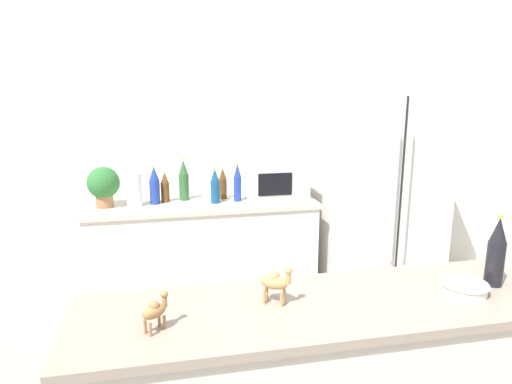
# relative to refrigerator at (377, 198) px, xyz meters

# --- Properties ---
(wall_back) EXTENTS (8.00, 0.06, 2.55)m
(wall_back) POSITION_rel_refrigerator_xyz_m (-1.07, 0.41, 0.40)
(wall_back) COLOR white
(wall_back) RESTS_ON ground_plane
(back_counter) EXTENTS (1.75, 0.63, 0.91)m
(back_counter) POSITION_rel_refrigerator_xyz_m (-1.44, 0.08, -0.42)
(back_counter) COLOR silver
(back_counter) RESTS_ON ground_plane
(refrigerator) EXTENTS (0.92, 0.76, 1.74)m
(refrigerator) POSITION_rel_refrigerator_xyz_m (0.00, 0.00, 0.00)
(refrigerator) COLOR silver
(refrigerator) RESTS_ON ground_plane
(potted_plant) EXTENTS (0.23, 0.23, 0.30)m
(potted_plant) POSITION_rel_refrigerator_xyz_m (-2.15, 0.04, 0.20)
(potted_plant) COLOR #9E6B47
(potted_plant) RESTS_ON back_counter
(paper_towel_roll) EXTENTS (0.11, 0.11, 0.25)m
(paper_towel_roll) POSITION_rel_refrigerator_xyz_m (-1.93, 0.02, 0.16)
(paper_towel_roll) COLOR white
(paper_towel_roll) RESTS_ON back_counter
(microwave) EXTENTS (0.48, 0.37, 0.28)m
(microwave) POSITION_rel_refrigerator_xyz_m (-0.85, 0.10, 0.17)
(microwave) COLOR white
(microwave) RESTS_ON back_counter
(back_bottle_0) EXTENTS (0.07, 0.07, 0.27)m
(back_bottle_0) POSITION_rel_refrigerator_xyz_m (-1.34, -0.00, 0.16)
(back_bottle_0) COLOR navy
(back_bottle_0) RESTS_ON back_counter
(back_bottle_1) EXTENTS (0.08, 0.08, 0.29)m
(back_bottle_1) POSITION_rel_refrigerator_xyz_m (-1.79, 0.06, 0.17)
(back_bottle_1) COLOR navy
(back_bottle_1) RESTS_ON back_counter
(back_bottle_2) EXTENTS (0.06, 0.06, 0.30)m
(back_bottle_2) POSITION_rel_refrigerator_xyz_m (-1.16, 0.02, 0.18)
(back_bottle_2) COLOR navy
(back_bottle_2) RESTS_ON back_counter
(back_bottle_3) EXTENTS (0.08, 0.08, 0.32)m
(back_bottle_3) POSITION_rel_refrigerator_xyz_m (-1.57, 0.14, 0.19)
(back_bottle_3) COLOR #2D6033
(back_bottle_3) RESTS_ON back_counter
(back_bottle_4) EXTENTS (0.06, 0.06, 0.25)m
(back_bottle_4) POSITION_rel_refrigerator_xyz_m (-1.26, 0.12, 0.16)
(back_bottle_4) COLOR brown
(back_bottle_4) RESTS_ON back_counter
(back_bottle_5) EXTENTS (0.07, 0.07, 0.24)m
(back_bottle_5) POSITION_rel_refrigerator_xyz_m (-1.71, 0.11, 0.15)
(back_bottle_5) COLOR brown
(back_bottle_5) RESTS_ON back_counter
(wine_bottle) EXTENTS (0.07, 0.07, 0.30)m
(wine_bottle) POSITION_rel_refrigerator_xyz_m (-0.38, -1.82, 0.23)
(wine_bottle) COLOR black
(wine_bottle) RESTS_ON bar_counter
(fruit_bowl) EXTENTS (0.18, 0.18, 0.05)m
(fruit_bowl) POSITION_rel_refrigerator_xyz_m (-0.55, -1.87, 0.11)
(fruit_bowl) COLOR white
(fruit_bowl) RESTS_ON bar_counter
(camel_figurine) EXTENTS (0.12, 0.11, 0.16)m
(camel_figurine) POSITION_rel_refrigerator_xyz_m (-1.32, -1.79, 0.18)
(camel_figurine) COLOR tan
(camel_figurine) RESTS_ON bar_counter
(camel_figurine_second) EXTENTS (0.10, 0.09, 0.13)m
(camel_figurine_second) POSITION_rel_refrigerator_xyz_m (-1.77, -1.91, 0.16)
(camel_figurine_second) COLOR olive
(camel_figurine_second) RESTS_ON bar_counter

